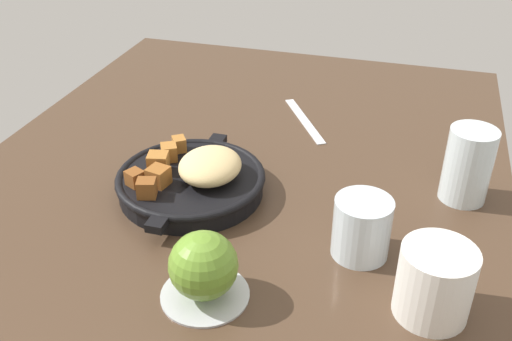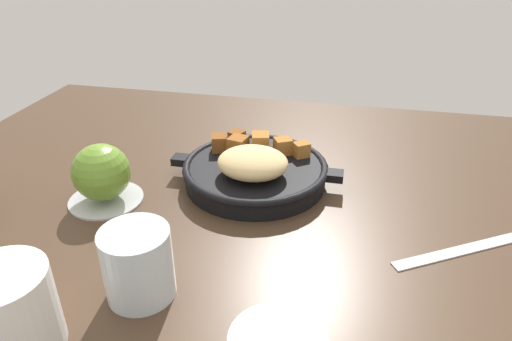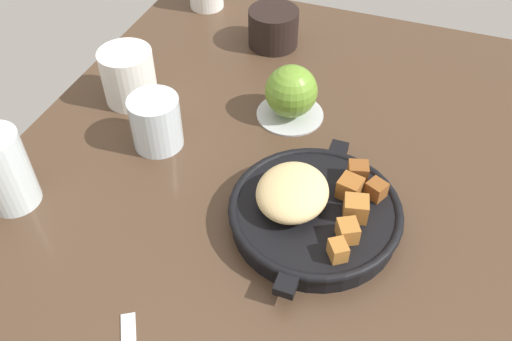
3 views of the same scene
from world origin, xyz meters
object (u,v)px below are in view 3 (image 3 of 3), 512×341
object	(u,v)px
red_apple	(291,91)
water_glass_tall	(3,170)
cast_iron_skillet	(313,210)
ceramic_mug_white	(128,76)
water_glass_short	(156,122)
coffee_mug_dark	(273,28)

from	to	relation	value
red_apple	water_glass_tall	bearing A→B (deg)	135.78
cast_iron_skillet	water_glass_tall	distance (cm)	39.60
cast_iron_skillet	ceramic_mug_white	xyz separation A→B (cm)	(15.09, 34.57, 1.90)
water_glass_tall	cast_iron_skillet	bearing A→B (deg)	-75.48
cast_iron_skillet	water_glass_short	xyz separation A→B (cm)	(6.89, 25.52, 1.53)
red_apple	cast_iron_skillet	bearing A→B (deg)	-154.90
red_apple	ceramic_mug_white	bearing A→B (deg)	100.63
coffee_mug_dark	water_glass_short	world-z (taller)	water_glass_short
cast_iron_skillet	water_glass_short	bearing A→B (deg)	74.90
ceramic_mug_white	water_glass_short	size ratio (longest dim) A/B	1.09
cast_iron_skillet	water_glass_tall	bearing A→B (deg)	104.52
coffee_mug_dark	cast_iron_skillet	bearing A→B (deg)	-154.27
water_glass_tall	red_apple	bearing A→B (deg)	-44.22
cast_iron_skillet	ceramic_mug_white	size ratio (longest dim) A/B	3.01
red_apple	coffee_mug_dark	bearing A→B (deg)	26.40
cast_iron_skillet	coffee_mug_dark	bearing A→B (deg)	25.73
red_apple	ceramic_mug_white	distance (cm)	25.72
coffee_mug_dark	water_glass_tall	bearing A→B (deg)	157.71
cast_iron_skillet	water_glass_tall	size ratio (longest dim) A/B	2.36
red_apple	coffee_mug_dark	world-z (taller)	red_apple
cast_iron_skillet	coffee_mug_dark	xyz separation A→B (cm)	(38.30, 18.46, 0.90)
coffee_mug_dark	red_apple	bearing A→B (deg)	-153.60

